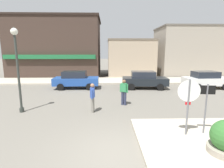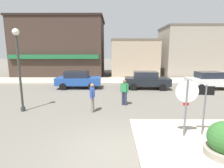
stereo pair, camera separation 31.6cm
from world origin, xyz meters
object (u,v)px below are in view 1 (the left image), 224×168
at_px(lamp_post, 17,58).
at_px(pedestrian_crossing_far, 124,91).
at_px(parked_car_second, 144,80).
at_px(parked_car_nearest, 76,80).
at_px(parked_car_third, 206,80).
at_px(one_way_sign, 206,104).
at_px(stop_sign, 188,100).
at_px(pedestrian_crossing_near, 93,97).

xyz_separation_m(lamp_post, pedestrian_crossing_far, (5.77, 1.17, -2.09)).
bearing_deg(parked_car_second, pedestrian_crossing_far, -114.95).
height_order(parked_car_nearest, parked_car_third, same).
distance_m(one_way_sign, lamp_post, 9.19).
height_order(stop_sign, parked_car_nearest, stop_sign).
distance_m(one_way_sign, parked_car_nearest, 11.52).
bearing_deg(parked_car_nearest, pedestrian_crossing_far, -53.14).
distance_m(one_way_sign, pedestrian_crossing_far, 5.07).
xyz_separation_m(one_way_sign, pedestrian_crossing_near, (-4.57, 2.96, -0.46)).
bearing_deg(parked_car_third, pedestrian_crossing_near, -147.86).
xyz_separation_m(parked_car_nearest, pedestrian_crossing_far, (3.88, -5.17, 0.06)).
bearing_deg(parked_car_third, pedestrian_crossing_far, -148.54).
relative_size(stop_sign, pedestrian_crossing_near, 1.43).
height_order(lamp_post, parked_car_third, lamp_post).
bearing_deg(parked_car_second, lamp_post, -142.79).
xyz_separation_m(parked_car_third, pedestrian_crossing_far, (-7.94, -4.86, 0.06)).
distance_m(one_way_sign, parked_car_second, 9.24).
distance_m(stop_sign, lamp_post, 8.51).
bearing_deg(stop_sign, parked_car_nearest, 121.64).
height_order(lamp_post, pedestrian_crossing_far, lamp_post).
relative_size(parked_car_nearest, parked_car_second, 0.98).
bearing_deg(parked_car_nearest, parked_car_second, -1.88).
relative_size(parked_car_second, pedestrian_crossing_far, 2.55).
bearing_deg(pedestrian_crossing_far, stop_sign, -65.42).
relative_size(stop_sign, lamp_post, 0.51).
height_order(parked_car_nearest, pedestrian_crossing_far, pedestrian_crossing_far).
xyz_separation_m(parked_car_nearest, parked_car_second, (6.19, -0.20, 0.00)).
height_order(stop_sign, pedestrian_crossing_near, stop_sign).
relative_size(stop_sign, parked_car_nearest, 0.57).
xyz_separation_m(one_way_sign, parked_car_nearest, (-6.62, 9.42, -0.52)).
bearing_deg(parked_car_nearest, pedestrian_crossing_near, -72.43).
bearing_deg(stop_sign, parked_car_third, 57.11).
bearing_deg(parked_car_third, stop_sign, -122.89).
relative_size(one_way_sign, parked_car_third, 0.51).
bearing_deg(parked_car_nearest, parked_car_third, -1.53).
distance_m(parked_car_third, pedestrian_crossing_far, 9.31).
distance_m(parked_car_nearest, parked_car_third, 11.82).
relative_size(parked_car_nearest, pedestrian_crossing_far, 2.50).
bearing_deg(stop_sign, pedestrian_crossing_near, 141.29).
xyz_separation_m(lamp_post, parked_car_nearest, (1.90, 6.34, -2.15)).
distance_m(stop_sign, pedestrian_crossing_near, 4.94).
relative_size(pedestrian_crossing_near, pedestrian_crossing_far, 1.00).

